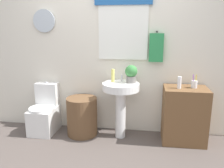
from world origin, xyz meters
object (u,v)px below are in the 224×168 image
Objects in this scene: soap_bottle at (113,76)px; laundry_hamper at (82,116)px; pedestal_sink at (121,97)px; potted_plant at (131,73)px; lotion_bottle at (179,83)px; toilet at (45,113)px; toothbrush_cup at (194,84)px; wooden_cabinet at (184,115)px.

laundry_hamper is at bearing -173.80° from soap_bottle.
potted_plant is at bearing 23.20° from pedestal_sink.
soap_bottle is at bearing 174.37° from lotion_bottle.
laundry_hamper is 3.02× the size of soap_bottle.
toilet is at bearing -178.96° from potted_plant.
potted_plant is at bearing 171.28° from lotion_bottle.
soap_bottle is at bearing 157.38° from pedestal_sink.
laundry_hamper is 0.98m from potted_plant.
soap_bottle is at bearing 0.75° from toilet.
toilet is 2.25m from toothbrush_cup.
pedestal_sink is at bearing 0.00° from laundry_hamper.
laundry_hamper is at bearing 180.00° from wooden_cabinet.
potted_plant is 0.87m from toothbrush_cup.
lotion_bottle is at bearing -158.68° from wooden_cabinet.
wooden_cabinet is (1.47, 0.00, 0.11)m from laundry_hamper.
laundry_hamper is 1.48m from wooden_cabinet.
wooden_cabinet is 0.49m from lotion_bottle.
laundry_hamper is 0.67m from pedestal_sink.
soap_bottle is at bearing 6.20° from laundry_hamper.
wooden_cabinet is 0.46m from toothbrush_cup.
lotion_bottle reaches higher than toilet.
toothbrush_cup is at bearing -1.55° from soap_bottle.
soap_bottle reaches higher than toilet.
lotion_bottle reaches higher than wooden_cabinet.
pedestal_sink is (0.58, 0.00, 0.33)m from laundry_hamper.
potted_plant is at bearing 175.45° from wooden_cabinet.
wooden_cabinet is (0.89, 0.00, -0.23)m from pedestal_sink.
lotion_bottle is (0.65, -0.10, -0.09)m from potted_plant.
potted_plant is 0.67m from lotion_bottle.
soap_bottle is at bearing -177.80° from potted_plant.
soap_bottle reaches higher than toothbrush_cup.
pedestal_sink is at bearing -1.75° from toilet.
pedestal_sink is 0.92m from wooden_cabinet.
potted_plant is at bearing 2.20° from soap_bottle.
pedestal_sink is 0.32m from soap_bottle.
soap_bottle is 1.12m from toothbrush_cup.
toothbrush_cup reaches higher than pedestal_sink.
soap_bottle is 1.02× the size of toothbrush_cup.
wooden_cabinet is at bearing -2.82° from soap_bottle.
toothbrush_cup is (1.58, 0.02, 0.55)m from laundry_hamper.
toothbrush_cup is at bearing 0.72° from laundry_hamper.
lotion_bottle reaches higher than pedestal_sink.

